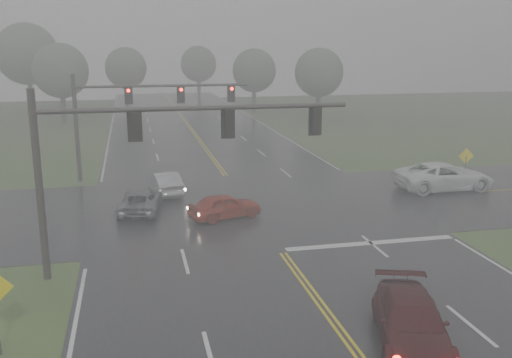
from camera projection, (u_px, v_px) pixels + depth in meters
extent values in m
cube|color=black|center=(255.00, 216.00, 31.88)|extent=(18.00, 160.00, 0.02)
cube|color=black|center=(248.00, 206.00, 33.78)|extent=(120.00, 14.00, 0.02)
cube|color=#BCBCBC|center=(371.00, 243.00, 27.50)|extent=(8.50, 0.50, 0.01)
imported|color=#36090B|center=(410.00, 344.00, 18.35)|extent=(3.60, 5.60, 1.51)
imported|color=maroon|center=(225.00, 218.00, 31.46)|extent=(4.32, 2.75, 1.37)
imported|color=#9EA0A5|center=(165.00, 194.00, 36.46)|extent=(2.21, 4.60, 1.45)
imported|color=#55585C|center=(141.00, 212.00, 32.62)|extent=(2.82, 4.93, 1.30)
imported|color=white|center=(443.00, 190.00, 37.55)|extent=(6.45, 3.04, 1.78)
cylinder|color=black|center=(39.00, 187.00, 22.54)|extent=(0.30, 0.30, 7.76)
cylinder|color=black|center=(32.00, 111.00, 21.83)|extent=(0.19, 0.19, 0.86)
cylinder|color=black|center=(198.00, 108.00, 23.18)|extent=(12.72, 0.19, 0.19)
cube|color=black|center=(135.00, 126.00, 22.80)|extent=(0.37, 0.30, 1.13)
cube|color=black|center=(135.00, 125.00, 22.96)|extent=(0.59, 0.03, 1.35)
cube|color=black|center=(229.00, 123.00, 23.60)|extent=(0.37, 0.30, 1.13)
cube|color=black|center=(228.00, 123.00, 23.76)|extent=(0.59, 0.03, 1.35)
cube|color=black|center=(316.00, 120.00, 24.39)|extent=(0.37, 0.30, 1.13)
cube|color=black|center=(315.00, 120.00, 24.56)|extent=(0.59, 0.03, 1.35)
cylinder|color=black|center=(76.00, 129.00, 39.02)|extent=(0.29, 0.29, 7.38)
cylinder|color=black|center=(73.00, 86.00, 38.34)|extent=(0.18, 0.18, 0.82)
cylinder|color=black|center=(163.00, 86.00, 39.61)|extent=(12.01, 0.18, 0.18)
cube|color=black|center=(129.00, 95.00, 39.25)|extent=(0.35, 0.29, 1.08)
cube|color=black|center=(129.00, 95.00, 39.41)|extent=(0.56, 0.03, 1.28)
cylinder|color=#FF0C05|center=(128.00, 91.00, 39.02)|extent=(0.23, 0.06, 0.23)
cube|color=black|center=(181.00, 94.00, 40.01)|extent=(0.35, 0.29, 1.08)
cube|color=black|center=(181.00, 94.00, 40.16)|extent=(0.56, 0.03, 1.28)
cylinder|color=#FF0C05|center=(181.00, 90.00, 39.77)|extent=(0.23, 0.06, 0.23)
cube|color=black|center=(232.00, 93.00, 40.76)|extent=(0.35, 0.29, 1.08)
cube|color=black|center=(231.00, 93.00, 40.92)|extent=(0.56, 0.03, 1.28)
cylinder|color=#FF0C05|center=(232.00, 89.00, 40.53)|extent=(0.23, 0.06, 0.23)
cylinder|color=black|center=(465.00, 171.00, 38.21)|extent=(0.07, 0.07, 2.07)
cube|color=yellow|center=(466.00, 156.00, 38.00)|extent=(1.09, 0.13, 1.09)
cylinder|color=#382E24|center=(64.00, 108.00, 67.66)|extent=(0.58, 0.58, 3.61)
sphere|color=#364D33|center=(61.00, 71.00, 66.63)|extent=(6.41, 6.41, 6.41)
cylinder|color=#382E24|center=(254.00, 101.00, 78.17)|extent=(0.53, 0.53, 3.32)
sphere|color=#364D33|center=(254.00, 71.00, 77.22)|extent=(5.90, 5.90, 5.90)
cylinder|color=#382E24|center=(127.00, 96.00, 83.82)|extent=(0.60, 0.60, 3.37)
sphere|color=#364D33|center=(126.00, 68.00, 82.86)|extent=(6.00, 6.00, 6.00)
cylinder|color=#382E24|center=(318.00, 106.00, 71.20)|extent=(0.61, 0.61, 3.39)
sphere|color=#364D33|center=(319.00, 72.00, 70.23)|extent=(6.02, 6.02, 6.02)
cylinder|color=#382E24|center=(31.00, 97.00, 76.94)|extent=(0.61, 0.61, 4.60)
sphere|color=#364D33|center=(27.00, 54.00, 75.63)|extent=(8.19, 8.19, 8.19)
cylinder|color=#382E24|center=(199.00, 89.00, 97.17)|extent=(0.59, 0.59, 3.41)
sphere|color=#364D33|center=(199.00, 64.00, 96.19)|extent=(6.06, 6.06, 6.06)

